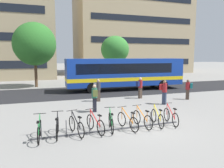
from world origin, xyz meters
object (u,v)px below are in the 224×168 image
(parked_bicycle_orange_6, at_px, (142,119))
(street_tree_0, at_px, (115,50))
(parked_bicycle_red_3, at_px, (95,124))
(commuter_navy_pack_1, at_px, (140,86))
(parked_bicycle_yellow_7, at_px, (157,118))
(commuter_teal_pack_2, at_px, (188,88))
(commuter_olive_pack_3, at_px, (95,96))
(parked_bicycle_orange_5, at_px, (128,121))
(city_bus, at_px, (126,73))
(parked_bicycle_green_4, at_px, (111,122))
(commuter_grey_pack_4, at_px, (98,89))
(parked_bicycle_black_2, at_px, (76,126))
(street_tree_1, at_px, (35,44))
(commuter_red_pack_0, at_px, (164,90))
(parked_bicycle_green_0, at_px, (39,131))
(parked_bicycle_red_8, at_px, (171,117))
(parked_bicycle_black_1, at_px, (57,128))

(parked_bicycle_orange_6, bearing_deg, street_tree_0, -22.12)
(parked_bicycle_red_3, xyz_separation_m, commuter_navy_pack_1, (5.40, 6.54, 0.61))
(parked_bicycle_yellow_7, relative_size, commuter_teal_pack_2, 1.07)
(commuter_olive_pack_3, bearing_deg, parked_bicycle_orange_5, -165.06)
(city_bus, distance_m, commuter_olive_pack_3, 9.35)
(parked_bicycle_yellow_7, relative_size, street_tree_0, 0.27)
(parked_bicycle_green_4, bearing_deg, commuter_grey_pack_4, 2.09)
(parked_bicycle_black_2, bearing_deg, street_tree_1, -6.55)
(commuter_red_pack_0, bearing_deg, commuter_grey_pack_4, -155.77)
(parked_bicycle_green_0, distance_m, parked_bicycle_red_3, 2.41)
(commuter_red_pack_0, distance_m, commuter_olive_pack_3, 5.25)
(parked_bicycle_black_2, relative_size, parked_bicycle_red_8, 0.99)
(parked_bicycle_orange_5, height_order, parked_bicycle_orange_6, same)
(city_bus, relative_size, street_tree_0, 1.94)
(commuter_red_pack_0, bearing_deg, parked_bicycle_orange_5, -83.56)
(commuter_olive_pack_3, bearing_deg, street_tree_0, -19.96)
(parked_bicycle_green_4, relative_size, commuter_teal_pack_2, 1.07)
(parked_bicycle_red_3, bearing_deg, commuter_navy_pack_1, -53.47)
(parked_bicycle_red_8, xyz_separation_m, commuter_grey_pack_4, (-2.12, 6.51, 0.60))
(parked_bicycle_green_4, bearing_deg, street_tree_0, -8.28)
(parked_bicycle_black_2, xyz_separation_m, parked_bicycle_red_8, (4.82, -0.04, 0.00))
(commuter_navy_pack_1, bearing_deg, parked_bicycle_red_8, -114.75)
(parked_bicycle_yellow_7, xyz_separation_m, commuter_navy_pack_1, (2.23, 6.57, 0.61))
(commuter_navy_pack_1, distance_m, commuter_olive_pack_3, 5.48)
(city_bus, distance_m, parked_bicycle_orange_6, 11.90)
(parked_bicycle_green_4, relative_size, commuter_olive_pack_3, 0.99)
(city_bus, xyz_separation_m, parked_bicycle_red_8, (-2.11, -11.27, -1.39))
(city_bus, bearing_deg, parked_bicycle_yellow_7, -102.74)
(parked_bicycle_red_3, distance_m, street_tree_1, 17.10)
(commuter_teal_pack_2, distance_m, commuter_olive_pack_3, 8.14)
(parked_bicycle_red_3, relative_size, commuter_teal_pack_2, 1.06)
(parked_bicycle_orange_6, bearing_deg, commuter_navy_pack_1, -31.66)
(parked_bicycle_black_2, height_order, commuter_red_pack_0, commuter_red_pack_0)
(parked_bicycle_red_3, bearing_deg, commuter_grey_pack_4, -29.70)
(parked_bicycle_red_3, relative_size, commuter_grey_pack_4, 0.99)
(parked_bicycle_black_1, relative_size, street_tree_0, 0.27)
(parked_bicycle_orange_5, bearing_deg, parked_bicycle_red_8, -101.99)
(parked_bicycle_yellow_7, bearing_deg, city_bus, -4.52)
(commuter_navy_pack_1, bearing_deg, commuter_olive_pack_3, -158.65)
(commuter_olive_pack_3, bearing_deg, parked_bicycle_orange_6, -152.98)
(parked_bicycle_orange_5, distance_m, street_tree_0, 20.50)
(city_bus, distance_m, parked_bicycle_red_3, 12.83)
(parked_bicycle_black_2, distance_m, parked_bicycle_red_3, 0.87)
(parked_bicycle_black_1, xyz_separation_m, parked_bicycle_orange_6, (4.03, -0.05, 0.00))
(city_bus, bearing_deg, street_tree_1, 151.80)
(city_bus, distance_m, street_tree_1, 10.61)
(parked_bicycle_black_2, xyz_separation_m, parked_bicycle_yellow_7, (4.03, -0.02, 0.00))
(parked_bicycle_black_1, distance_m, street_tree_0, 21.58)
(street_tree_1, bearing_deg, parked_bicycle_orange_5, -75.22)
(parked_bicycle_orange_5, xyz_separation_m, commuter_grey_pack_4, (0.27, 6.53, 0.60))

